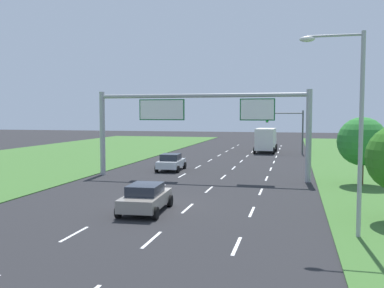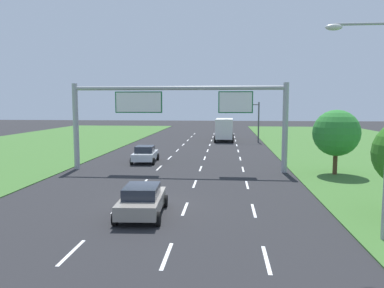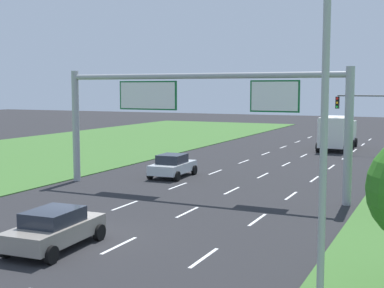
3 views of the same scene
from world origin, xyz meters
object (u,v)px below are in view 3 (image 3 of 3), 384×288
object	(u,v)px
sign_gantry	(197,106)
street_lamp	(308,122)
traffic_light_mast	(366,111)
car_near_red	(173,166)
box_truck	(338,132)
car_lead_silver	(54,228)

from	to	relation	value
sign_gantry	street_lamp	xyz separation A→B (m)	(9.63, -14.62, 0.18)
sign_gantry	traffic_light_mast	bearing A→B (deg)	74.48
car_near_red	traffic_light_mast	distance (m)	21.74
box_truck	street_lamp	distance (m)	40.24
car_lead_silver	street_lamp	bearing A→B (deg)	-16.95
traffic_light_mast	box_truck	bearing A→B (deg)	144.74
car_near_red	sign_gantry	bearing A→B (deg)	-50.80
car_lead_silver	traffic_light_mast	bearing A→B (deg)	76.18
car_near_red	street_lamp	distance (m)	23.21
car_lead_silver	box_truck	size ratio (longest dim) A/B	0.56
car_near_red	sign_gantry	xyz separation A→B (m)	(3.57, -3.98, 4.12)
box_truck	sign_gantry	size ratio (longest dim) A/B	0.44
car_lead_silver	sign_gantry	xyz separation A→B (m)	(0.19, 12.22, 4.13)
box_truck	traffic_light_mast	distance (m)	4.02
car_near_red	box_truck	world-z (taller)	box_truck
car_near_red	car_lead_silver	distance (m)	16.55
traffic_light_mast	car_near_red	bearing A→B (deg)	-117.60
car_lead_silver	box_truck	distance (m)	37.46
sign_gantry	street_lamp	world-z (taller)	street_lamp
car_lead_silver	traffic_light_mast	xyz separation A→B (m)	(6.60, 35.28, 3.10)
box_truck	street_lamp	world-z (taller)	street_lamp
traffic_light_mast	street_lamp	size ratio (longest dim) A/B	0.66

